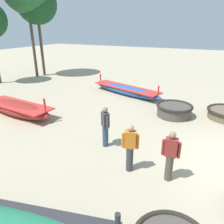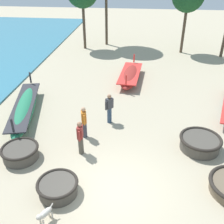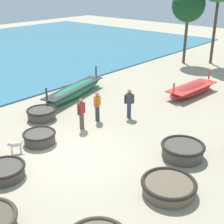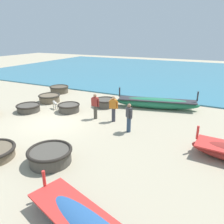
{
  "view_description": "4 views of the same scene",
  "coord_description": "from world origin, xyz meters",
  "px_view_note": "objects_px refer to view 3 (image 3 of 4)",
  "views": [
    {
      "loc": [
        -7.08,
        1.04,
        4.24
      ],
      "look_at": [
        -0.18,
        4.47,
        1.2
      ],
      "focal_mm": 35.0,
      "sensor_mm": 36.0,
      "label": 1
    },
    {
      "loc": [
        0.7,
        -6.67,
        7.19
      ],
      "look_at": [
        -0.46,
        3.56,
        1.16
      ],
      "focal_mm": 42.0,
      "sensor_mm": 36.0,
      "label": 2
    },
    {
      "loc": [
        8.67,
        -7.46,
        6.74
      ],
      "look_at": [
        -0.75,
        3.19,
        0.71
      ],
      "focal_mm": 50.0,
      "sensor_mm": 36.0,
      "label": 3
    },
    {
      "loc": [
        9.22,
        8.44,
        4.88
      ],
      "look_at": [
        -0.47,
        3.62,
        1.05
      ],
      "focal_mm": 35.0,
      "sensor_mm": 36.0,
      "label": 4
    }
  ],
  "objects_px": {
    "long_boat_red_hull": "(75,91)",
    "long_boat_ochre_hull": "(192,90)",
    "coracle_front_right": "(169,186)",
    "coracle_front_left": "(40,137)",
    "fisherman_with_hat": "(97,105)",
    "fisherman_by_coracle": "(129,103)",
    "tree_rightmost": "(189,6)",
    "coracle_far_left": "(183,150)",
    "fisherman_standing_left": "(81,113)",
    "coracle_center": "(4,171)",
    "dog": "(15,145)",
    "coracle_upturned": "(41,114)"
  },
  "relations": [
    {
      "from": "long_boat_red_hull",
      "to": "fisherman_by_coracle",
      "type": "bearing_deg",
      "value": -3.09
    },
    {
      "from": "fisherman_with_hat",
      "to": "dog",
      "type": "height_order",
      "value": "fisherman_with_hat"
    },
    {
      "from": "coracle_far_left",
      "to": "fisherman_by_coracle",
      "type": "height_order",
      "value": "fisherman_by_coracle"
    },
    {
      "from": "coracle_front_left",
      "to": "long_boat_red_hull",
      "type": "bearing_deg",
      "value": 122.89
    },
    {
      "from": "coracle_front_right",
      "to": "fisherman_by_coracle",
      "type": "relative_size",
      "value": 1.22
    },
    {
      "from": "fisherman_standing_left",
      "to": "tree_rightmost",
      "type": "height_order",
      "value": "tree_rightmost"
    },
    {
      "from": "fisherman_with_hat",
      "to": "fisherman_by_coracle",
      "type": "relative_size",
      "value": 1.0
    },
    {
      "from": "coracle_upturned",
      "to": "tree_rightmost",
      "type": "distance_m",
      "value": 16.28
    },
    {
      "from": "coracle_front_right",
      "to": "tree_rightmost",
      "type": "distance_m",
      "value": 19.29
    },
    {
      "from": "coracle_front_right",
      "to": "coracle_center",
      "type": "relative_size",
      "value": 1.21
    },
    {
      "from": "coracle_center",
      "to": "coracle_far_left",
      "type": "xyz_separation_m",
      "value": [
        4.21,
        5.61,
        0.07
      ]
    },
    {
      "from": "long_boat_ochre_hull",
      "to": "tree_rightmost",
      "type": "xyz_separation_m",
      "value": [
        -4.55,
        7.04,
        4.46
      ]
    },
    {
      "from": "coracle_center",
      "to": "coracle_far_left",
      "type": "height_order",
      "value": "coracle_far_left"
    },
    {
      "from": "coracle_front_right",
      "to": "fisherman_with_hat",
      "type": "relative_size",
      "value": 1.22
    },
    {
      "from": "fisherman_by_coracle",
      "to": "fisherman_with_hat",
      "type": "bearing_deg",
      "value": -125.61
    },
    {
      "from": "tree_rightmost",
      "to": "long_boat_red_hull",
      "type": "bearing_deg",
      "value": -93.41
    },
    {
      "from": "coracle_front_right",
      "to": "coracle_upturned",
      "type": "height_order",
      "value": "coracle_upturned"
    },
    {
      "from": "coracle_far_left",
      "to": "long_boat_red_hull",
      "type": "xyz_separation_m",
      "value": [
        -8.68,
        1.94,
        0.06
      ]
    },
    {
      "from": "long_boat_red_hull",
      "to": "long_boat_ochre_hull",
      "type": "bearing_deg",
      "value": 44.43
    },
    {
      "from": "coracle_center",
      "to": "fisherman_with_hat",
      "type": "height_order",
      "value": "fisherman_with_hat"
    },
    {
      "from": "coracle_upturned",
      "to": "long_boat_ochre_hull",
      "type": "xyz_separation_m",
      "value": [
        4.08,
        8.6,
        0.05
      ]
    },
    {
      "from": "coracle_center",
      "to": "long_boat_red_hull",
      "type": "bearing_deg",
      "value": 120.64
    },
    {
      "from": "coracle_front_right",
      "to": "fisherman_with_hat",
      "type": "distance_m",
      "value": 6.6
    },
    {
      "from": "coracle_front_right",
      "to": "tree_rightmost",
      "type": "bearing_deg",
      "value": 117.97
    },
    {
      "from": "long_boat_red_hull",
      "to": "fisherman_by_coracle",
      "type": "xyz_separation_m",
      "value": [
        4.52,
        -0.24,
        0.45
      ]
    },
    {
      "from": "fisherman_by_coracle",
      "to": "dog",
      "type": "relative_size",
      "value": 2.51
    },
    {
      "from": "fisherman_standing_left",
      "to": "coracle_front_left",
      "type": "bearing_deg",
      "value": -98.51
    },
    {
      "from": "fisherman_with_hat",
      "to": "fisherman_standing_left",
      "type": "xyz_separation_m",
      "value": [
        0.09,
        -1.19,
        0.0
      ]
    },
    {
      "from": "coracle_front_right",
      "to": "long_boat_red_hull",
      "type": "relative_size",
      "value": 0.33
    },
    {
      "from": "coracle_front_right",
      "to": "coracle_front_left",
      "type": "distance_m",
      "value": 6.28
    },
    {
      "from": "coracle_front_left",
      "to": "fisherman_with_hat",
      "type": "height_order",
      "value": "fisherman_with_hat"
    },
    {
      "from": "coracle_upturned",
      "to": "tree_rightmost",
      "type": "height_order",
      "value": "tree_rightmost"
    },
    {
      "from": "fisherman_with_hat",
      "to": "fisherman_standing_left",
      "type": "distance_m",
      "value": 1.2
    },
    {
      "from": "long_boat_red_hull",
      "to": "fisherman_standing_left",
      "type": "height_order",
      "value": "fisherman_standing_left"
    },
    {
      "from": "coracle_center",
      "to": "coracle_front_left",
      "type": "bearing_deg",
      "value": 115.64
    },
    {
      "from": "coracle_upturned",
      "to": "dog",
      "type": "bearing_deg",
      "value": -54.81
    },
    {
      "from": "fisherman_by_coracle",
      "to": "coracle_front_left",
      "type": "bearing_deg",
      "value": -104.3
    },
    {
      "from": "coracle_front_left",
      "to": "fisherman_with_hat",
      "type": "relative_size",
      "value": 0.94
    },
    {
      "from": "coracle_front_left",
      "to": "fisherman_with_hat",
      "type": "distance_m",
      "value": 3.52
    },
    {
      "from": "coracle_front_left",
      "to": "tree_rightmost",
      "type": "height_order",
      "value": "tree_rightmost"
    },
    {
      "from": "fisherman_standing_left",
      "to": "tree_rightmost",
      "type": "bearing_deg",
      "value": 100.92
    },
    {
      "from": "long_boat_red_hull",
      "to": "fisherman_standing_left",
      "type": "xyz_separation_m",
      "value": [
        3.63,
        -2.81,
        0.45
      ]
    },
    {
      "from": "coracle_center",
      "to": "long_boat_ochre_hull",
      "type": "bearing_deg",
      "value": 86.36
    },
    {
      "from": "coracle_upturned",
      "to": "dog",
      "type": "distance_m",
      "value": 3.53
    },
    {
      "from": "coracle_front_left",
      "to": "fisherman_standing_left",
      "type": "distance_m",
      "value": 2.36
    },
    {
      "from": "coracle_far_left",
      "to": "fisherman_standing_left",
      "type": "xyz_separation_m",
      "value": [
        -5.06,
        -0.88,
        0.51
      ]
    },
    {
      "from": "fisherman_by_coracle",
      "to": "coracle_center",
      "type": "bearing_deg",
      "value": -90.39
    },
    {
      "from": "coracle_center",
      "to": "fisherman_by_coracle",
      "type": "height_order",
      "value": "fisherman_by_coracle"
    },
    {
      "from": "coracle_front_left",
      "to": "tree_rightmost",
      "type": "bearing_deg",
      "value": 98.42
    },
    {
      "from": "long_boat_ochre_hull",
      "to": "dog",
      "type": "relative_size",
      "value": 7.05
    }
  ]
}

